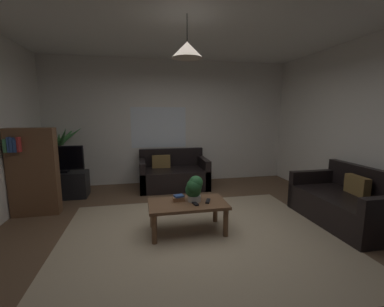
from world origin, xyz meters
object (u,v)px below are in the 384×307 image
object	(u,v)px
couch_under_window	(173,175)
remote_on_table_0	(208,201)
remote_on_table_1	(195,203)
potted_palm_corner	(62,160)
book_on_table_0	(179,200)
tv_stand	(63,185)
pendant_lamp	(187,50)
potted_plant_on_table	(194,188)
couch_right_side	(347,205)
book_on_table_1	(178,198)
coffee_table	(188,207)
tv	(61,159)
bookshelf_corner	(33,171)
book_on_table_2	(179,196)

from	to	relation	value
couch_under_window	remote_on_table_0	world-z (taller)	couch_under_window
remote_on_table_1	potted_palm_corner	distance (m)	3.40
potted_palm_corner	book_on_table_0	bearing A→B (deg)	-47.58
tv_stand	pendant_lamp	distance (m)	3.55
remote_on_table_1	potted_plant_on_table	bearing A→B (deg)	72.99
couch_under_window	remote_on_table_1	world-z (taller)	couch_under_window
couch_right_side	remote_on_table_1	distance (m)	2.30
book_on_table_1	coffee_table	bearing A→B (deg)	-34.13
coffee_table	pendant_lamp	distance (m)	2.04
couch_right_side	potted_palm_corner	bearing A→B (deg)	-119.24
remote_on_table_0	potted_plant_on_table	world-z (taller)	potted_plant_on_table
remote_on_table_0	tv	world-z (taller)	tv
bookshelf_corner	pendant_lamp	distance (m)	3.04
remote_on_table_0	book_on_table_1	bearing A→B (deg)	-173.15
coffee_table	tv_stand	xyz separation A→B (m)	(-2.10, 1.90, -0.10)
book_on_table_2	bookshelf_corner	distance (m)	2.40
couch_under_window	book_on_table_2	size ratio (longest dim) A/B	11.48
book_on_table_2	potted_plant_on_table	bearing A→B (deg)	-17.38
tv_stand	pendant_lamp	bearing A→B (deg)	-42.26
tv	bookshelf_corner	bearing A→B (deg)	-103.13
pendant_lamp	remote_on_table_0	bearing A→B (deg)	-7.28
book_on_table_0	book_on_table_1	bearing A→B (deg)	-177.71
book_on_table_0	tv	distance (m)	2.70
coffee_table	tv	xyz separation A→B (m)	(-2.10, 1.88, 0.41)
book_on_table_2	remote_on_table_1	bearing A→B (deg)	-42.45
tv	tv_stand	bearing A→B (deg)	90.00
couch_right_side	pendant_lamp	bearing A→B (deg)	-94.29
potted_plant_on_table	potted_palm_corner	size ratio (longest dim) A/B	0.26
couch_under_window	potted_plant_on_table	xyz separation A→B (m)	(0.02, -2.12, 0.34)
coffee_table	pendant_lamp	xyz separation A→B (m)	(-0.00, 0.00, 2.04)
potted_plant_on_table	potted_palm_corner	xyz separation A→B (m)	(-2.33, 2.38, 0.04)
remote_on_table_0	tv	distance (m)	3.07
bookshelf_corner	potted_plant_on_table	bearing A→B (deg)	-24.07
couch_under_window	remote_on_table_0	bearing A→B (deg)	-84.87
tv	remote_on_table_1	bearing A→B (deg)	-42.08
potted_palm_corner	bookshelf_corner	world-z (taller)	bookshelf_corner
coffee_table	potted_plant_on_table	size ratio (longest dim) A/B	2.92
remote_on_table_0	potted_plant_on_table	bearing A→B (deg)	-175.49
tv_stand	couch_right_side	bearing A→B (deg)	-24.96
book_on_table_0	book_on_table_1	world-z (taller)	book_on_table_1
potted_palm_corner	pendant_lamp	distance (m)	3.71
book_on_table_2	tv	bearing A→B (deg)	137.96
pendant_lamp	potted_plant_on_table	bearing A→B (deg)	13.93
book_on_table_0	bookshelf_corner	size ratio (longest dim) A/B	0.11
book_on_table_1	tv	xyz separation A→B (m)	(-1.98, 1.80, 0.30)
couch_right_side	potted_plant_on_table	distance (m)	2.31
book_on_table_1	tv_stand	size ratio (longest dim) A/B	0.17
couch_under_window	bookshelf_corner	size ratio (longest dim) A/B	1.04
potted_plant_on_table	tv	xyz separation A→B (m)	(-2.19, 1.86, 0.15)
potted_palm_corner	book_on_table_1	bearing A→B (deg)	-47.70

